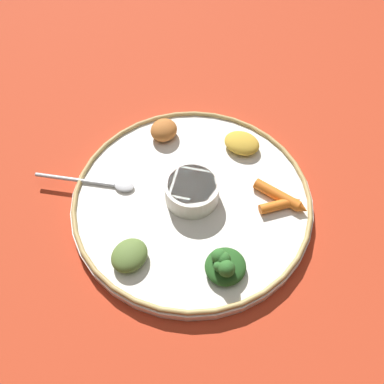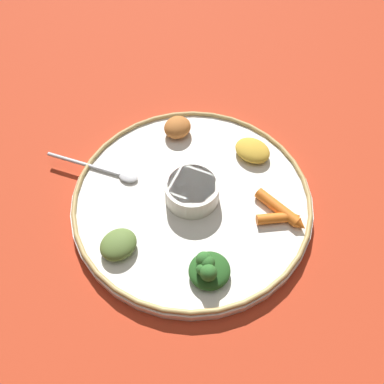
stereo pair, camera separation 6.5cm
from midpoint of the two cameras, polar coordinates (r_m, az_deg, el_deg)
name	(u,v)px [view 2 (the right image)]	position (r m, az deg, el deg)	size (l,w,h in m)	color
ground_plane	(192,203)	(0.68, 2.74, -1.81)	(2.40, 2.40, 0.00)	#B7381E
platter	(192,200)	(0.67, 2.77, -1.38)	(0.41, 0.41, 0.02)	white
platter_rim	(192,196)	(0.66, 2.81, -0.80)	(0.40, 0.40, 0.01)	tan
center_bowl	(192,190)	(0.64, 2.88, 0.10)	(0.09, 0.09, 0.04)	silver
spoon	(106,171)	(0.70, -9.89, 2.93)	(0.09, 0.17, 0.01)	silver
greens_pile	(208,269)	(0.58, 5.66, -11.41)	(0.07, 0.07, 0.04)	#23511E
carrot_near_spoon	(278,218)	(0.65, 15.30, -3.89)	(0.07, 0.06, 0.02)	orange
carrot_outer	(280,209)	(0.66, 15.56, -2.69)	(0.02, 0.10, 0.02)	orange
mound_collards	(118,244)	(0.61, -7.71, -7.85)	(0.06, 0.05, 0.03)	#567033
mound_lentil_yellow	(252,150)	(0.72, 11.41, 5.82)	(0.07, 0.05, 0.02)	gold
mound_chickpea	(177,127)	(0.74, 0.39, 9.29)	(0.05, 0.05, 0.03)	#B2662D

